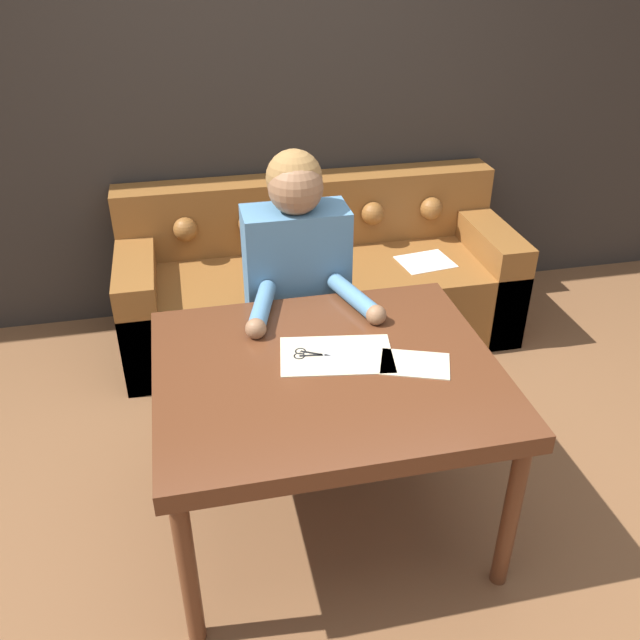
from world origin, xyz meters
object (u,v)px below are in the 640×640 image
object	(u,v)px
scissors	(315,355)
couch	(317,282)
dining_table	(327,383)
person	(297,289)

from	to	relation	value
scissors	couch	bearing A→B (deg)	77.68
scissors	dining_table	bearing A→B (deg)	-70.88
couch	person	size ratio (longest dim) A/B	1.66
person	scissors	xyz separation A→B (m)	(-0.04, -0.59, 0.05)
person	scissors	bearing A→B (deg)	-94.18
couch	scissors	distance (m)	1.42
dining_table	person	xyz separation A→B (m)	(0.02, 0.66, 0.03)
couch	person	bearing A→B (deg)	-108.45
couch	person	distance (m)	0.87
dining_table	scissors	size ratio (longest dim) A/B	5.02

